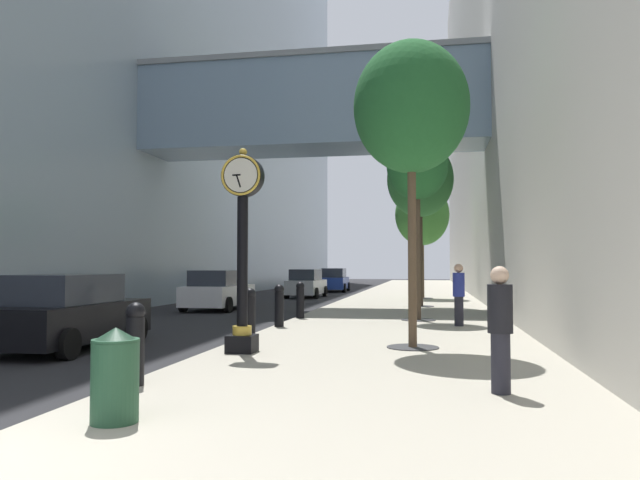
{
  "coord_description": "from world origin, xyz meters",
  "views": [
    {
      "loc": [
        4.47,
        -4.48,
        1.87
      ],
      "look_at": [
        1.04,
        14.54,
        2.7
      ],
      "focal_mm": 34.03,
      "sensor_mm": 36.0,
      "label": 1
    }
  ],
  "objects_px": {
    "bollard_fourth": "(279,305)",
    "street_tree_mid_near": "(417,166)",
    "street_tree_mid_far": "(420,180)",
    "car_silver_mid": "(306,284)",
    "bollard_fifth": "(300,299)",
    "pedestrian_by_clock": "(500,325)",
    "street_tree_far": "(422,215)",
    "street_clock": "(242,240)",
    "trash_bin": "(115,374)",
    "car_blue_trailing": "(334,280)",
    "pedestrian_walking": "(459,293)",
    "car_black_near": "(67,313)",
    "car_white_far": "(218,291)",
    "bollard_third": "(250,312)",
    "street_tree_near": "(411,108)",
    "bollard_nearest": "(135,342)"
  },
  "relations": [
    {
      "from": "bollard_third",
      "to": "car_blue_trailing",
      "type": "bearing_deg",
      "value": 94.98
    },
    {
      "from": "trash_bin",
      "to": "car_black_near",
      "type": "distance_m",
      "value": 7.71
    },
    {
      "from": "street_clock",
      "to": "street_tree_near",
      "type": "relative_size",
      "value": 0.63
    },
    {
      "from": "bollard_fifth",
      "to": "street_tree_far",
      "type": "relative_size",
      "value": 0.2
    },
    {
      "from": "pedestrian_walking",
      "to": "street_tree_mid_far",
      "type": "bearing_deg",
      "value": 98.12
    },
    {
      "from": "bollard_fifth",
      "to": "street_tree_mid_near",
      "type": "xyz_separation_m",
      "value": [
        3.87,
        -0.04,
        4.31
      ]
    },
    {
      "from": "car_white_far",
      "to": "street_tree_mid_far",
      "type": "bearing_deg",
      "value": 10.85
    },
    {
      "from": "pedestrian_walking",
      "to": "car_black_near",
      "type": "distance_m",
      "value": 10.45
    },
    {
      "from": "street_clock",
      "to": "street_tree_mid_far",
      "type": "bearing_deg",
      "value": 77.05
    },
    {
      "from": "bollard_third",
      "to": "pedestrian_walking",
      "type": "bearing_deg",
      "value": 38.17
    },
    {
      "from": "street_tree_far",
      "to": "car_white_far",
      "type": "height_order",
      "value": "street_tree_far"
    },
    {
      "from": "bollard_third",
      "to": "car_silver_mid",
      "type": "relative_size",
      "value": 0.3
    },
    {
      "from": "bollard_nearest",
      "to": "street_tree_mid_near",
      "type": "distance_m",
      "value": 12.83
    },
    {
      "from": "bollard_fifth",
      "to": "pedestrian_by_clock",
      "type": "distance_m",
      "value": 12.27
    },
    {
      "from": "car_blue_trailing",
      "to": "car_black_near",
      "type": "bearing_deg",
      "value": -92.26
    },
    {
      "from": "car_silver_mid",
      "to": "pedestrian_walking",
      "type": "bearing_deg",
      "value": -65.07
    },
    {
      "from": "bollard_third",
      "to": "car_black_near",
      "type": "xyz_separation_m",
      "value": [
        -3.82,
        -1.53,
        0.05
      ]
    },
    {
      "from": "street_tree_mid_far",
      "to": "car_silver_mid",
      "type": "height_order",
      "value": "street_tree_mid_far"
    },
    {
      "from": "street_tree_near",
      "to": "car_silver_mid",
      "type": "xyz_separation_m",
      "value": [
        -6.83,
        22.16,
        -4.46
      ]
    },
    {
      "from": "car_silver_mid",
      "to": "car_white_far",
      "type": "xyz_separation_m",
      "value": [
        -1.69,
        -10.53,
        0.01
      ]
    },
    {
      "from": "street_tree_mid_near",
      "to": "pedestrian_walking",
      "type": "xyz_separation_m",
      "value": [
        1.19,
        -1.72,
        -3.99
      ]
    },
    {
      "from": "bollard_third",
      "to": "car_black_near",
      "type": "relative_size",
      "value": 0.28
    },
    {
      "from": "street_tree_far",
      "to": "trash_bin",
      "type": "relative_size",
      "value": 5.87
    },
    {
      "from": "street_tree_far",
      "to": "car_silver_mid",
      "type": "distance_m",
      "value": 8.14
    },
    {
      "from": "trash_bin",
      "to": "bollard_third",
      "type": "bearing_deg",
      "value": 95.77
    },
    {
      "from": "street_tree_near",
      "to": "pedestrian_walking",
      "type": "height_order",
      "value": "street_tree_near"
    },
    {
      "from": "pedestrian_walking",
      "to": "car_silver_mid",
      "type": "relative_size",
      "value": 0.44
    },
    {
      "from": "bollard_fifth",
      "to": "street_tree_mid_far",
      "type": "relative_size",
      "value": 0.17
    },
    {
      "from": "car_blue_trailing",
      "to": "pedestrian_walking",
      "type": "bearing_deg",
      "value": -73.42
    },
    {
      "from": "car_black_near",
      "to": "street_tree_mid_near",
      "type": "bearing_deg",
      "value": 43.28
    },
    {
      "from": "street_clock",
      "to": "car_white_far",
      "type": "height_order",
      "value": "street_clock"
    },
    {
      "from": "trash_bin",
      "to": "bollard_fourth",
      "type": "bearing_deg",
      "value": 94.22
    },
    {
      "from": "street_tree_near",
      "to": "car_white_far",
      "type": "height_order",
      "value": "street_tree_near"
    },
    {
      "from": "bollard_fourth",
      "to": "street_tree_far",
      "type": "relative_size",
      "value": 0.2
    },
    {
      "from": "pedestrian_by_clock",
      "to": "car_silver_mid",
      "type": "distance_m",
      "value": 27.83
    },
    {
      "from": "car_black_near",
      "to": "bollard_fifth",
      "type": "bearing_deg",
      "value": 62.31
    },
    {
      "from": "pedestrian_walking",
      "to": "bollard_third",
      "type": "bearing_deg",
      "value": -141.83
    },
    {
      "from": "bollard_fifth",
      "to": "car_silver_mid",
      "type": "distance_m",
      "value": 15.77
    },
    {
      "from": "street_clock",
      "to": "pedestrian_by_clock",
      "type": "xyz_separation_m",
      "value": [
        4.66,
        -3.13,
        -1.34
      ]
    },
    {
      "from": "bollard_third",
      "to": "car_white_far",
      "type": "height_order",
      "value": "car_white_far"
    },
    {
      "from": "street_clock",
      "to": "trash_bin",
      "type": "relative_size",
      "value": 3.93
    },
    {
      "from": "bollard_nearest",
      "to": "street_tree_near",
      "type": "distance_m",
      "value": 7.64
    },
    {
      "from": "bollard_fourth",
      "to": "street_tree_mid_near",
      "type": "distance_m",
      "value": 6.45
    },
    {
      "from": "street_clock",
      "to": "street_tree_near",
      "type": "xyz_separation_m",
      "value": [
        3.35,
        1.32,
        2.87
      ]
    },
    {
      "from": "street_clock",
      "to": "car_blue_trailing",
      "type": "bearing_deg",
      "value": 95.55
    },
    {
      "from": "bollard_fourth",
      "to": "car_silver_mid",
      "type": "bearing_deg",
      "value": 99.15
    },
    {
      "from": "bollard_nearest",
      "to": "car_blue_trailing",
      "type": "xyz_separation_m",
      "value": [
        -2.59,
        35.4,
        0.05
      ]
    },
    {
      "from": "bollard_fourth",
      "to": "pedestrian_by_clock",
      "type": "bearing_deg",
      "value": -57.9
    },
    {
      "from": "pedestrian_by_clock",
      "to": "car_white_far",
      "type": "relative_size",
      "value": 0.4
    },
    {
      "from": "car_silver_mid",
      "to": "car_blue_trailing",
      "type": "xyz_separation_m",
      "value": [
        0.37,
        8.42,
        0.01
      ]
    }
  ]
}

